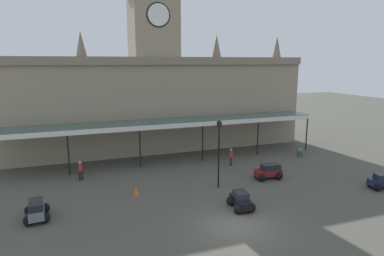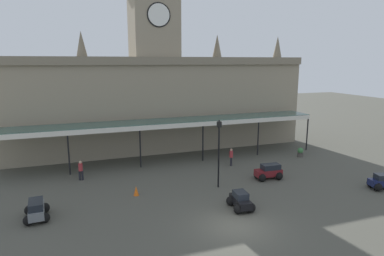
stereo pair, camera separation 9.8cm
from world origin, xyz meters
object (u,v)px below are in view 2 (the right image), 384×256
car_navy_sedan (383,183)px  pedestrian_near_entrance (81,170)px  car_black_sedan (241,202)px  traffic_cone (136,191)px  car_maroon_estate (269,172)px  car_grey_estate (37,210)px  victorian_lamppost (219,146)px  planter_forecourt_centre (300,152)px  pedestrian_crossing_forecourt (231,156)px

car_navy_sedan → pedestrian_near_entrance: bearing=155.8°
car_black_sedan → traffic_cone: bearing=143.5°
car_black_sedan → car_maroon_estate: 6.66m
car_grey_estate → victorian_lamppost: bearing=5.0°
car_grey_estate → car_navy_sedan: car_grey_estate is taller
car_maroon_estate → planter_forecourt_centre: bearing=34.5°
pedestrian_crossing_forecourt → victorian_lamppost: size_ratio=0.31×
traffic_cone → car_grey_estate: bearing=-166.0°
car_navy_sedan → car_maroon_estate: bearing=145.2°
car_maroon_estate → traffic_cone: size_ratio=3.21×
car_maroon_estate → traffic_cone: bearing=179.0°
pedestrian_near_entrance → traffic_cone: (3.74, -4.79, -0.55)m
traffic_cone → planter_forecourt_centre: (17.96, 4.46, 0.13)m
car_black_sedan → planter_forecourt_centre: size_ratio=2.21×
car_grey_estate → car_black_sedan: car_grey_estate is taller
planter_forecourt_centre → car_maroon_estate: bearing=-145.5°
pedestrian_crossing_forecourt → planter_forecourt_centre: bearing=2.2°
pedestrian_near_entrance → traffic_cone: size_ratio=2.32×
car_maroon_estate → victorian_lamppost: (-4.79, -0.32, 2.76)m
car_black_sedan → pedestrian_crossing_forecourt: size_ratio=1.27×
car_maroon_estate → pedestrian_near_entrance: bearing=161.6°
car_black_sedan → car_maroon_estate: bearing=41.6°
traffic_cone → pedestrian_crossing_forecourt: bearing=22.9°
car_grey_estate → car_maroon_estate: size_ratio=1.00×
car_grey_estate → traffic_cone: (6.57, 1.64, -0.20)m
car_grey_estate → traffic_cone: size_ratio=3.20×
traffic_cone → planter_forecourt_centre: bearing=14.0°
car_maroon_estate → pedestrian_crossing_forecourt: size_ratio=1.38×
pedestrian_near_entrance → traffic_cone: 6.10m
car_grey_estate → car_black_sedan: bearing=-13.1°
pedestrian_near_entrance → car_grey_estate: bearing=-113.7°
car_maroon_estate → car_black_sedan: bearing=-138.4°
car_navy_sedan → victorian_lamppost: (-11.91, 4.63, 2.82)m
pedestrian_crossing_forecourt → traffic_cone: size_ratio=2.32×
pedestrian_crossing_forecourt → traffic_cone: bearing=-157.1°
car_black_sedan → car_maroon_estate: size_ratio=0.92×
victorian_lamppost → car_black_sedan: bearing=-92.6°
car_black_sedan → victorian_lamppost: size_ratio=0.39×
victorian_lamppost → traffic_cone: (-6.41, 0.51, -2.96)m
pedestrian_near_entrance → planter_forecourt_centre: size_ratio=1.74×
car_grey_estate → pedestrian_near_entrance: pedestrian_near_entrance is taller
car_grey_estate → car_navy_sedan: 25.13m
car_black_sedan → pedestrian_crossing_forecourt: pedestrian_crossing_forecourt is taller
victorian_lamppost → car_navy_sedan: bearing=-21.2°
planter_forecourt_centre → pedestrian_crossing_forecourt: bearing=-177.8°
car_navy_sedan → planter_forecourt_centre: size_ratio=2.30×
pedestrian_crossing_forecourt → car_navy_sedan: bearing=-47.6°
car_black_sedan → pedestrian_crossing_forecourt: 9.48m
car_navy_sedan → victorian_lamppost: bearing=158.8°
car_navy_sedan → car_grey_estate: bearing=172.0°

